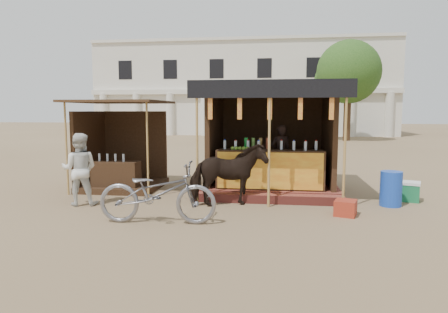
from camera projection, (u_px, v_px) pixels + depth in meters
name	position (u px, v px, depth m)	size (l,w,h in m)	color
ground	(213.00, 225.00, 7.44)	(120.00, 120.00, 0.00)	#846B4C
main_stall	(271.00, 152.00, 10.49)	(3.60, 3.61, 2.78)	brown
secondary_stall	(118.00, 157.00, 10.95)	(2.40, 2.40, 2.38)	#3A2315
cow	(228.00, 175.00, 8.84)	(0.76, 1.66, 1.40)	black
motorbike	(157.00, 193.00, 7.49)	(0.77, 2.22, 1.17)	gray
bystander	(80.00, 169.00, 8.92)	(0.79, 0.62, 1.62)	silver
blue_barrel	(391.00, 189.00, 8.87)	(0.47, 0.47, 0.78)	#1844BA
red_crate	(345.00, 208.00, 8.08)	(0.41, 0.43, 0.31)	maroon
cooler	(405.00, 191.00, 9.41)	(0.75, 0.63, 0.46)	#197140
background_building	(244.00, 90.00, 36.73)	(26.00, 7.45, 8.18)	silver
tree	(345.00, 74.00, 27.93)	(4.50, 4.40, 7.00)	#382314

